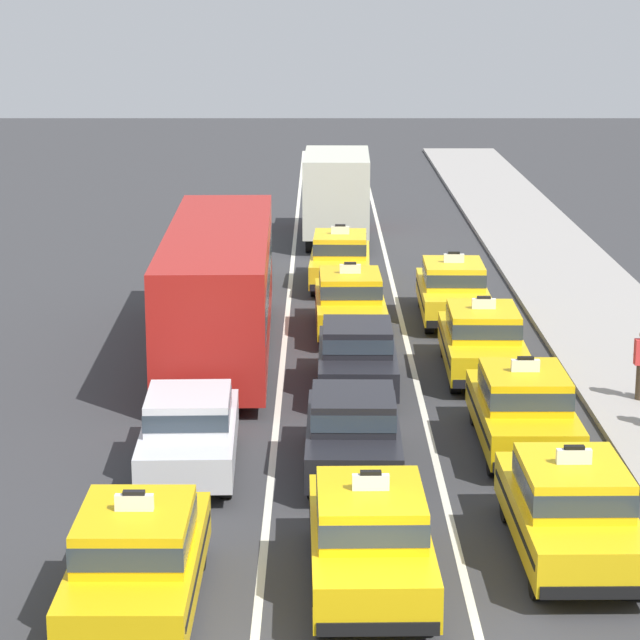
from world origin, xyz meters
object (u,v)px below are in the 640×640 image
object	(u,v)px
bus_left_third	(213,284)
sedan_center_third	(351,354)
sedan_left_fourth	(232,250)
taxi_right_third	(476,339)
taxi_left_nearest	(131,558)
taxi_center_fourth	(343,301)
pedestrian_trailing	(636,365)
taxi_right_nearest	(564,507)
taxi_center_fifth	(334,258)
taxi_center_nearest	(364,535)
sedan_left_second	(183,429)
taxi_right_second	(517,407)
sedan_center_second	(347,429)
box_truck_center_sixth	(330,192)
taxi_right_fourth	(446,289)

from	to	relation	value
bus_left_third	sedan_center_third	size ratio (longest dim) A/B	2.61
sedan_left_fourth	taxi_right_third	bearing A→B (deg)	-60.61
sedan_center_third	taxi_left_nearest	bearing A→B (deg)	-107.17
taxi_right_third	sedan_left_fourth	bearing A→B (deg)	119.39
sedan_center_third	taxi_center_fourth	size ratio (longest dim) A/B	0.94
pedestrian_trailing	taxi_right_nearest	bearing A→B (deg)	-110.44
sedan_center_third	taxi_center_fifth	world-z (taller)	taxi_center_fifth
taxi_center_fifth	taxi_center_nearest	bearing A→B (deg)	-89.64
taxi_left_nearest	sedan_center_third	bearing A→B (deg)	72.83
taxi_left_nearest	sedan_left_second	distance (m)	6.05
sedan_left_second	taxi_right_second	size ratio (longest dim) A/B	0.95
sedan_left_second	taxi_center_fifth	xyz separation A→B (m)	(3.12, 16.64, 0.03)
sedan_center_third	taxi_center_fifth	bearing A→B (deg)	91.16
taxi_left_nearest	sedan_left_second	xyz separation A→B (m)	(0.20, 6.05, -0.03)
taxi_right_third	taxi_center_fifth	bearing A→B (deg)	107.99
taxi_center_fifth	taxi_right_third	xyz separation A→B (m)	(3.24, -9.98, 0.00)
taxi_center_fifth	taxi_right_second	bearing A→B (deg)	-77.43
taxi_right_second	taxi_right_third	world-z (taller)	same
sedan_left_fourth	sedan_center_second	world-z (taller)	same
taxi_right_second	sedan_left_fourth	bearing A→B (deg)	111.54
sedan_center_second	pedestrian_trailing	bearing A→B (deg)	32.98
sedan_center_third	taxi_center_fourth	xyz separation A→B (m)	(-0.05, 5.31, 0.03)
sedan_center_second	taxi_center_fifth	bearing A→B (deg)	90.01
sedan_center_third	taxi_right_second	bearing A→B (deg)	-52.37
bus_left_third	taxi_center_fifth	size ratio (longest dim) A/B	2.44
taxi_center_nearest	box_truck_center_sixth	world-z (taller)	box_truck_center_sixth
sedan_center_third	bus_left_third	bearing A→B (deg)	136.94
sedan_left_second	taxi_center_fourth	distance (m)	11.22
taxi_center_fourth	box_truck_center_sixth	distance (m)	13.83
taxi_center_nearest	pedestrian_trailing	distance (m)	11.37
taxi_left_nearest	taxi_right_second	xyz separation A→B (m)	(6.74, 7.32, 0.00)
sedan_left_fourth	taxi_right_nearest	xyz separation A→B (m)	(6.66, -22.23, 0.03)
sedan_left_second	box_truck_center_sixth	xyz separation A→B (m)	(3.10, 24.53, 0.93)
taxi_center_nearest	taxi_right_third	xyz separation A→B (m)	(3.10, 11.88, 0.00)
sedan_center_third	taxi_right_third	bearing A→B (deg)	22.34
box_truck_center_sixth	taxi_right_nearest	size ratio (longest dim) A/B	1.53
taxi_center_fourth	taxi_right_nearest	bearing A→B (deg)	-77.65
box_truck_center_sixth	sedan_left_second	bearing A→B (deg)	-97.21
taxi_right_third	taxi_right_second	bearing A→B (deg)	-88.02
taxi_center_fifth	taxi_right_fourth	world-z (taller)	same
taxi_right_third	taxi_center_nearest	bearing A→B (deg)	-104.65
taxi_left_nearest	sedan_center_third	world-z (taller)	taxi_left_nearest
taxi_center_fifth	box_truck_center_sixth	bearing A→B (deg)	90.11
sedan_left_fourth	taxi_center_fourth	xyz separation A→B (m)	(3.42, -7.44, 0.03)
pedestrian_trailing	taxi_right_second	bearing A→B (deg)	-136.20
taxi_right_second	taxi_right_third	size ratio (longest dim) A/B	0.99
taxi_right_fourth	pedestrian_trailing	distance (m)	8.68
taxi_right_second	sedan_center_third	bearing A→B (deg)	127.63
taxi_left_nearest	sedan_center_third	size ratio (longest dim) A/B	1.06
sedan_left_fourth	taxi_right_fourth	xyz separation A→B (m)	(6.31, -5.99, 0.03)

